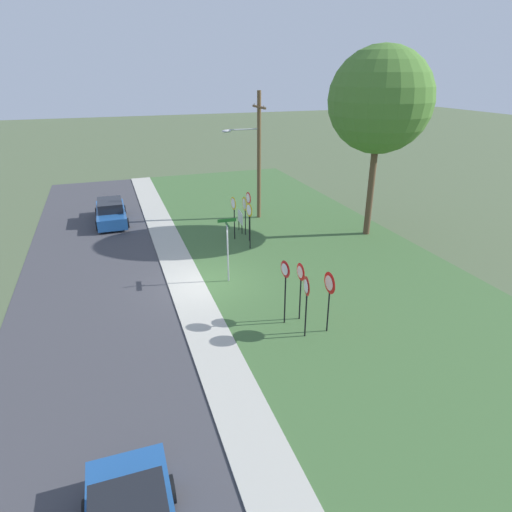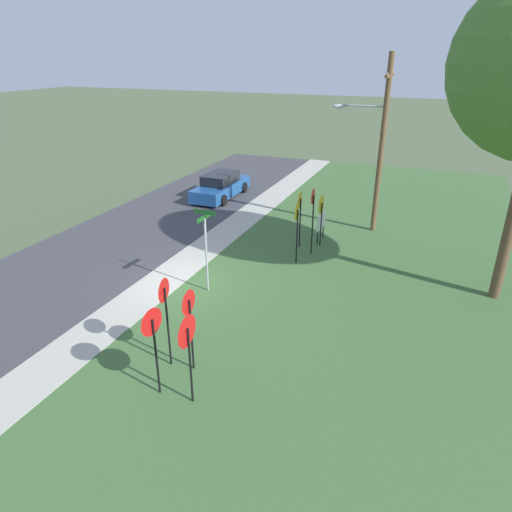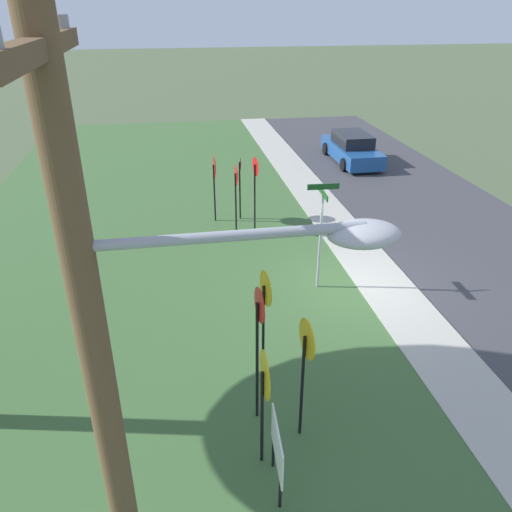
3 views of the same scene
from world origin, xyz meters
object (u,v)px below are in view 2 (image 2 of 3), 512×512
stop_sign_near_right (297,219)px  yield_sign_far_right (187,339)px  yield_sign_far_left (189,312)px  street_name_post (206,244)px  yield_sign_near_right (152,332)px  parked_hatchback_near (221,186)px  stop_sign_near_left (321,209)px  stop_sign_far_left (313,208)px  stop_sign_far_center (300,207)px  notice_board (321,223)px  yield_sign_near_left (165,303)px  utility_pole (378,139)px

stop_sign_near_right → yield_sign_far_right: bearing=-5.9°
yield_sign_far_left → street_name_post: street_name_post is taller
yield_sign_near_right → parked_hatchback_near: 16.81m
stop_sign_near_left → stop_sign_far_left: size_ratio=0.81×
stop_sign_far_center → notice_board: bearing=141.0°
stop_sign_far_left → stop_sign_far_center: size_ratio=1.14×
stop_sign_near_left → yield_sign_far_left: size_ratio=0.96×
yield_sign_near_left → notice_board: (-10.12, 1.41, -1.05)m
stop_sign_far_center → street_name_post: bearing=-24.4°
yield_sign_far_left → notice_board: 10.11m
yield_sign_far_right → utility_pole: utility_pole is taller
stop_sign_near_left → notice_board: bearing=-168.5°
yield_sign_near_left → utility_pole: size_ratio=0.33×
stop_sign_far_center → yield_sign_near_right: 10.18m
yield_sign_far_right → utility_pole: bearing=171.4°
street_name_post → stop_sign_far_center: bearing=163.8°
utility_pole → yield_sign_near_right: bearing=-11.9°
yield_sign_far_right → yield_sign_near_left: bearing=-130.2°
yield_sign_far_left → yield_sign_far_right: bearing=27.4°
stop_sign_near_left → yield_sign_near_left: bearing=-8.8°
yield_sign_near_right → yield_sign_far_left: 1.19m
utility_pole → parked_hatchback_near: (-2.19, -8.88, -3.59)m
yield_sign_far_left → yield_sign_far_right: yield_sign_far_right is taller
yield_sign_near_right → notice_board: bearing=-177.5°
yield_sign_near_right → notice_board: 11.28m
yield_sign_near_left → utility_pole: utility_pole is taller
stop_sign_far_center → stop_sign_near_left: bearing=116.0°
stop_sign_far_left → yield_sign_far_right: bearing=-5.6°
stop_sign_near_right → notice_board: size_ratio=2.00×
stop_sign_far_left → notice_board: 1.94m
yield_sign_far_right → stop_sign_far_center: bearing=-177.5°
yield_sign_near_right → stop_sign_far_center: bearing=-174.2°
stop_sign_far_left → parked_hatchback_near: bearing=-134.7°
stop_sign_far_center → yield_sign_far_right: 10.15m
yield_sign_far_left → parked_hatchback_near: bearing=-157.3°
stop_sign_near_left → street_name_post: 6.05m
stop_sign_far_left → yield_sign_far_left: (8.48, -0.78, -0.25)m
stop_sign_near_left → yield_sign_near_left: yield_sign_near_left is taller
stop_sign_far_left → parked_hatchback_near: stop_sign_far_left is taller
stop_sign_near_right → yield_sign_near_left: (7.49, -1.11, 0.07)m
yield_sign_near_left → stop_sign_far_left: bearing=162.4°
stop_sign_near_left → stop_sign_far_left: (1.03, -0.09, 0.34)m
stop_sign_far_center → yield_sign_near_right: size_ratio=1.03×
stop_sign_near_right → stop_sign_far_center: size_ratio=1.02×
yield_sign_near_left → parked_hatchback_near: size_ratio=0.56×
stop_sign_near_right → yield_sign_near_left: bearing=-15.2°
stop_sign_near_right → yield_sign_near_right: stop_sign_near_right is taller
stop_sign_near_left → stop_sign_far_left: 1.09m
yield_sign_near_left → stop_sign_near_left: bearing=162.9°
yield_sign_near_left → yield_sign_near_right: yield_sign_near_left is taller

